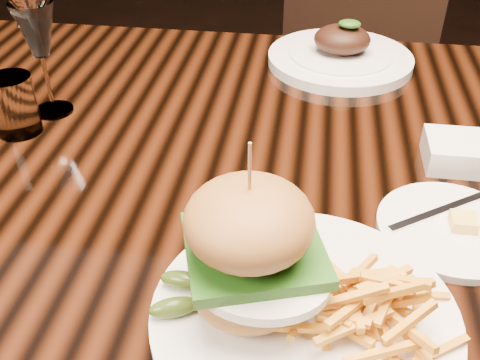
# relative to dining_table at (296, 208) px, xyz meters

# --- Properties ---
(dining_table) EXTENTS (1.60, 0.90, 0.75)m
(dining_table) POSITION_rel_dining_table_xyz_m (0.00, 0.00, 0.00)
(dining_table) COLOR black
(dining_table) RESTS_ON ground
(burger_plate) EXTENTS (0.29, 0.29, 0.20)m
(burger_plate) POSITION_rel_dining_table_xyz_m (0.01, -0.27, 0.13)
(burger_plate) COLOR white
(burger_plate) RESTS_ON dining_table
(side_saucer) EXTENTS (0.17, 0.17, 0.02)m
(side_saucer) POSITION_rel_dining_table_xyz_m (0.18, -0.12, 0.08)
(side_saucer) COLOR white
(side_saucer) RESTS_ON dining_table
(ramekin) EXTENTS (0.09, 0.09, 0.04)m
(ramekin) POSITION_rel_dining_table_xyz_m (0.20, 0.03, 0.09)
(ramekin) COLOR white
(ramekin) RESTS_ON dining_table
(wine_glass) EXTENTS (0.06, 0.06, 0.17)m
(wine_glass) POSITION_rel_dining_table_xyz_m (-0.38, 0.09, 0.20)
(wine_glass) COLOR white
(wine_glass) RESTS_ON dining_table
(water_tumbler) EXTENTS (0.06, 0.06, 0.09)m
(water_tumbler) POSITION_rel_dining_table_xyz_m (-0.41, 0.03, 0.12)
(water_tumbler) COLOR white
(water_tumbler) RESTS_ON dining_table
(far_dish) EXTENTS (0.26, 0.26, 0.09)m
(far_dish) POSITION_rel_dining_table_xyz_m (0.05, 0.33, 0.09)
(far_dish) COLOR white
(far_dish) RESTS_ON dining_table
(chair_far) EXTENTS (0.57, 0.57, 0.95)m
(chair_far) POSITION_rel_dining_table_xyz_m (0.10, 0.89, -0.13)
(chair_far) COLOR black
(chair_far) RESTS_ON ground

